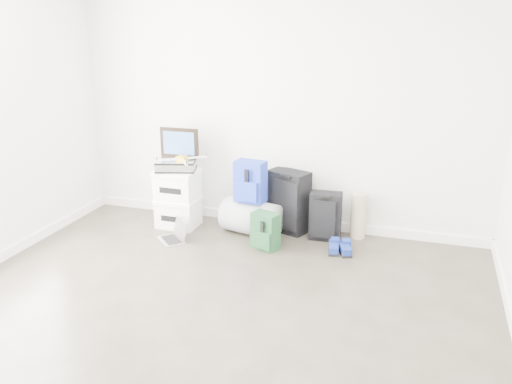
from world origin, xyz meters
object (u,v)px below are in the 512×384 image
(boxes_stack, at_px, (178,198))
(large_suitcase, at_px, (288,201))
(briefcase, at_px, (176,165))
(carry_on, at_px, (325,216))
(laptop, at_px, (175,236))
(duffel_bag, at_px, (251,217))

(boxes_stack, bearing_deg, large_suitcase, 11.45)
(briefcase, relative_size, large_suitcase, 0.61)
(boxes_stack, bearing_deg, carry_on, 4.93)
(laptop, bearing_deg, carry_on, 63.73)
(duffel_bag, height_order, large_suitcase, large_suitcase)
(duffel_bag, bearing_deg, large_suitcase, 44.71)
(boxes_stack, relative_size, carry_on, 1.27)
(boxes_stack, relative_size, briefcase, 1.57)
(carry_on, height_order, laptop, carry_on)
(carry_on, bearing_deg, briefcase, -179.27)
(large_suitcase, distance_m, laptop, 1.25)
(carry_on, xyz_separation_m, laptop, (-1.47, -0.52, -0.20))
(laptop, bearing_deg, briefcase, 154.42)
(boxes_stack, distance_m, laptop, 0.50)
(duffel_bag, relative_size, laptop, 1.62)
(laptop, bearing_deg, duffel_bag, 75.04)
(carry_on, bearing_deg, laptop, -164.39)
(boxes_stack, height_order, laptop, boxes_stack)
(large_suitcase, bearing_deg, duffel_bag, -127.84)
(large_suitcase, xyz_separation_m, carry_on, (0.43, -0.11, -0.08))
(briefcase, distance_m, laptop, 0.77)
(duffel_bag, bearing_deg, briefcase, -164.58)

